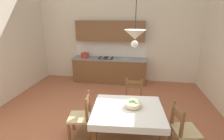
# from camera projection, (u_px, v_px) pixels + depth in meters

# --- Properties ---
(ground_plane) EXTENTS (6.36, 6.77, 0.10)m
(ground_plane) POSITION_uv_depth(u_px,v_px,m) (100.00, 132.00, 3.58)
(ground_plane) COLOR #A86042
(wall_back) EXTENTS (6.36, 0.12, 4.09)m
(wall_back) POSITION_uv_depth(u_px,v_px,m) (118.00, 25.00, 5.87)
(wall_back) COLOR silver
(wall_back) RESTS_ON ground_plane
(kitchen_cabinetry) EXTENTS (2.64, 0.63, 2.20)m
(kitchen_cabinetry) POSITION_uv_depth(u_px,v_px,m) (110.00, 59.00, 5.97)
(kitchen_cabinetry) COLOR brown
(kitchen_cabinetry) RESTS_ON ground_plane
(dining_table) EXTENTS (1.33, 1.13, 0.75)m
(dining_table) POSITION_uv_depth(u_px,v_px,m) (128.00, 115.00, 3.01)
(dining_table) COLOR brown
(dining_table) RESTS_ON ground_plane
(dining_chair_kitchen_side) EXTENTS (0.46, 0.46, 0.93)m
(dining_chair_kitchen_side) POSITION_uv_depth(u_px,v_px,m) (133.00, 100.00, 3.90)
(dining_chair_kitchen_side) COLOR #D1BC89
(dining_chair_kitchen_side) RESTS_ON ground_plane
(dining_chair_tv_side) EXTENTS (0.48, 0.48, 0.93)m
(dining_chair_tv_side) POSITION_uv_depth(u_px,v_px,m) (81.00, 117.00, 3.27)
(dining_chair_tv_side) COLOR #D1BC89
(dining_chair_tv_side) RESTS_ON ground_plane
(dining_chair_window_side) EXTENTS (0.50, 0.50, 0.93)m
(dining_chair_window_side) POSITION_uv_depth(u_px,v_px,m) (183.00, 130.00, 2.88)
(dining_chair_window_side) COLOR #D1BC89
(dining_chair_window_side) RESTS_ON ground_plane
(fruit_bowl) EXTENTS (0.30, 0.30, 0.12)m
(fruit_bowl) POSITION_uv_depth(u_px,v_px,m) (133.00, 104.00, 3.01)
(fruit_bowl) COLOR beige
(fruit_bowl) RESTS_ON dining_table
(pendant_lamp) EXTENTS (0.32, 0.32, 0.80)m
(pendant_lamp) POSITION_uv_depth(u_px,v_px,m) (135.00, 35.00, 2.42)
(pendant_lamp) COLOR black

